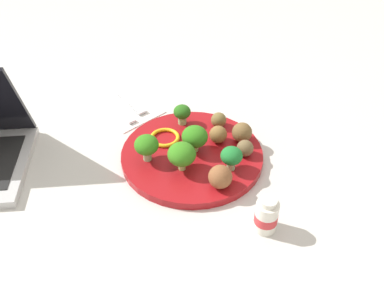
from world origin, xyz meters
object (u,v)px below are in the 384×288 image
yogurt_bottle (266,216)px  meatball_back_right (242,132)px  napkin (123,106)px  knife (118,109)px  broccoli_floret_front_left (232,156)px  meatball_front_right (245,148)px  broccoli_floret_far_rim (182,113)px  broccoli_floret_center (147,145)px  meatball_front_left (219,120)px  meatball_far_rim (218,134)px  plate (192,155)px  pepper_ring_front_left (165,138)px  broccoli_floret_near_rim (194,136)px  broccoli_floret_front_right (182,154)px  fork (131,103)px  meatball_near_rim (220,177)px

yogurt_bottle → meatball_back_right: bearing=139.8°
napkin → knife: bearing=-71.6°
broccoli_floret_front_left → meatball_front_right: broccoli_floret_front_left is taller
broccoli_floret_far_rim → knife: (-0.15, -0.06, -0.04)m
broccoli_floret_far_rim → broccoli_floret_center: broccoli_floret_center is taller
meatball_front_left → knife: bearing=-154.6°
meatball_far_rim → broccoli_floret_far_rim: bearing=-176.2°
plate → meatball_far_rim: (0.01, 0.06, 0.03)m
meatball_back_right → pepper_ring_front_left: (-0.11, -0.11, -0.02)m
meatball_front_right → knife: meatball_front_right is taller
broccoli_floret_near_rim → yogurt_bottle: 0.22m
broccoli_floret_far_rim → broccoli_floret_front_right: (0.10, -0.10, 0.01)m
meatball_front_left → meatball_far_rim: size_ratio=0.91×
broccoli_floret_far_rim → broccoli_floret_front_right: size_ratio=0.78×
plate → fork: bearing=171.8°
plate → broccoli_floret_front_right: size_ratio=4.89×
broccoli_floret_front_right → napkin: (-0.26, 0.07, -0.05)m
meatball_back_right → broccoli_floret_front_right: bearing=-99.7°
broccoli_floret_far_rim → meatball_back_right: size_ratio=1.09×
plate → napkin: plate is taller
broccoli_floret_center → yogurt_bottle: (0.26, 0.03, -0.02)m
broccoli_floret_front_left → napkin: 0.33m
broccoli_floret_front_left → meatball_back_right: 0.09m
meatball_back_right → broccoli_floret_front_left: bearing=-63.6°
meatball_front_left → napkin: 0.24m
meatball_back_right → meatball_front_right: (0.03, -0.03, -0.00)m
broccoli_floret_front_left → fork: size_ratio=0.40×
broccoli_floret_front_left → meatball_far_rim: (-0.07, 0.04, -0.01)m
broccoli_floret_front_left → meatball_back_right: bearing=116.4°
broccoli_floret_far_rim → meatball_front_right: 0.16m
broccoli_floret_front_right → knife: 0.27m
meatball_far_rim → pepper_ring_front_left: bearing=-139.8°
meatball_far_rim → fork: 0.25m
broccoli_floret_near_rim → meatball_front_left: (-0.02, 0.09, -0.02)m
plate → meatball_front_left: bearing=101.1°
broccoli_floret_far_rim → meatball_near_rim: 0.20m
meatball_near_rim → meatball_back_right: bearing=113.3°
pepper_ring_front_left → fork: 0.17m
pepper_ring_front_left → meatball_back_right: bearing=42.8°
meatball_front_right → fork: (-0.31, -0.03, -0.02)m
meatball_front_left → fork: size_ratio=0.27×
fork → pepper_ring_front_left: bearing=-14.8°
broccoli_floret_front_right → meatball_front_right: size_ratio=1.74×
broccoli_floret_near_rim → knife: (-0.23, -0.01, -0.04)m
meatball_front_right → fork: meatball_front_right is taller
broccoli_floret_near_rim → broccoli_floret_front_right: 0.06m
plate → meatball_back_right: bearing=64.4°
pepper_ring_front_left → yogurt_bottle: (0.28, -0.03, 0.01)m
fork → yogurt_bottle: yogurt_bottle is taller
plate → pepper_ring_front_left: 0.07m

